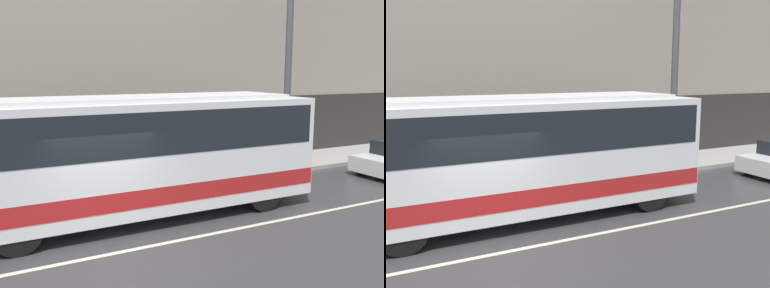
# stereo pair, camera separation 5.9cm
# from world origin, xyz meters

# --- Properties ---
(ground_plane) EXTENTS (60.00, 60.00, 0.00)m
(ground_plane) POSITION_xyz_m (0.00, 0.00, 0.00)
(ground_plane) COLOR #38383A
(sidewalk) EXTENTS (60.00, 2.86, 0.15)m
(sidewalk) POSITION_xyz_m (0.00, 5.43, 0.08)
(sidewalk) COLOR #A09E99
(sidewalk) RESTS_ON ground_plane
(building_facade) EXTENTS (60.00, 0.35, 11.27)m
(building_facade) POSITION_xyz_m (0.00, 7.01, 5.44)
(building_facade) COLOR gray
(building_facade) RESTS_ON ground_plane
(lane_stripe) EXTENTS (54.00, 0.14, 0.01)m
(lane_stripe) POSITION_xyz_m (0.00, 0.00, 0.00)
(lane_stripe) COLOR beige
(lane_stripe) RESTS_ON ground_plane
(transit_bus) EXTENTS (10.52, 2.51, 3.27)m
(transit_bus) POSITION_xyz_m (0.99, 1.96, 1.84)
(transit_bus) COLOR white
(transit_bus) RESTS_ON ground_plane
(utility_pole_near) EXTENTS (0.26, 0.26, 7.00)m
(utility_pole_near) POSITION_xyz_m (8.43, 4.56, 3.65)
(utility_pole_near) COLOR #4C4C4F
(utility_pole_near) RESTS_ON sidewalk
(pedestrian_waiting) EXTENTS (0.36, 0.36, 1.73)m
(pedestrian_waiting) POSITION_xyz_m (2.48, 4.56, 0.96)
(pedestrian_waiting) COLOR #1E5933
(pedestrian_waiting) RESTS_ON sidewalk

